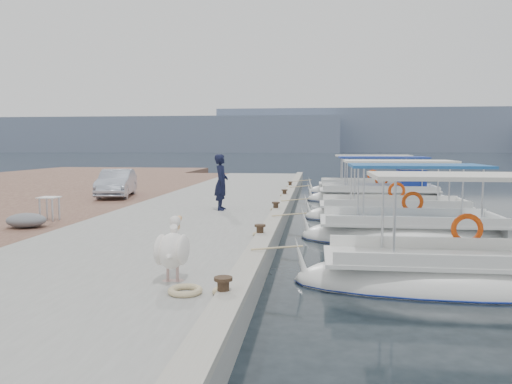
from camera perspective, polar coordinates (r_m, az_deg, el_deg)
ground at (r=15.95m, az=3.10°, el=-4.71°), size 400.00×400.00×0.00m
concrete_quay at (r=21.20m, az=-4.14°, el=-1.53°), size 6.00×40.00×0.50m
quay_curb at (r=20.82m, az=3.39°, el=-0.79°), size 0.44×40.00×0.12m
cobblestone_strip at (r=22.68m, az=-16.65°, el=-1.29°), size 4.00×40.00×0.50m
distant_hills at (r=219.09m, az=14.36°, el=6.43°), size 330.00×60.00×18.00m
fishing_caique_a at (r=10.76m, az=22.78°, el=-9.37°), size 6.72×2.17×2.83m
fishing_caique_b at (r=15.45m, az=17.09°, el=-4.80°), size 6.37×2.50×2.83m
fishing_caique_c at (r=19.51m, az=15.33°, el=-2.68°), size 6.65×2.25×2.83m
fishing_caique_d at (r=25.77m, az=14.00°, el=-0.59°), size 7.12×2.37×2.83m
fishing_caique_e at (r=30.00m, az=12.79°, el=0.12°), size 7.14×1.98×2.83m
mooring_bollards at (r=17.35m, az=2.28°, el=-1.58°), size 0.28×20.28×0.33m
pelican at (r=8.56m, az=-9.52°, el=-6.42°), size 0.56×1.37×1.06m
fisherman at (r=17.65m, az=-3.99°, el=1.13°), size 0.52×0.75×1.98m
parked_car at (r=23.07m, az=-15.65°, el=0.98°), size 2.04×3.88×1.22m
tarp_bundle at (r=15.34m, az=-24.78°, el=-2.96°), size 1.10×0.90×0.40m
folding_table at (r=16.35m, az=-22.55°, el=-1.24°), size 0.55×0.55×0.73m
rope_coil at (r=7.92m, az=-8.09°, el=-11.08°), size 0.54×0.54×0.10m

